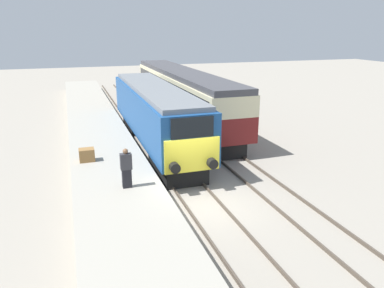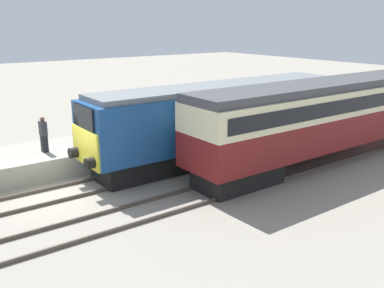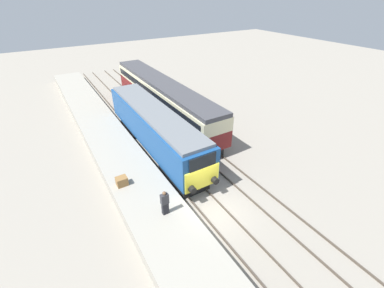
{
  "view_description": "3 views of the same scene",
  "coord_description": "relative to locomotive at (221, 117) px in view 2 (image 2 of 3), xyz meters",
  "views": [
    {
      "loc": [
        -4.8,
        -13.19,
        6.98
      ],
      "look_at": [
        0.0,
        1.28,
        2.24
      ],
      "focal_mm": 35.0,
      "sensor_mm": 36.0,
      "label": 1
    },
    {
      "loc": [
        15.77,
        -5.02,
        6.58
      ],
      "look_at": [
        1.7,
        5.28,
        1.6
      ],
      "focal_mm": 40.0,
      "sensor_mm": 36.0,
      "label": 2
    },
    {
      "loc": [
        -7.04,
        -9.15,
        11.9
      ],
      "look_at": [
        1.7,
        5.28,
        1.6
      ],
      "focal_mm": 24.0,
      "sensor_mm": 36.0,
      "label": 3
    }
  ],
  "objects": [
    {
      "name": "person_on_platform",
      "position": [
        -2.95,
        -7.82,
        -0.32
      ],
      "size": [
        0.44,
        0.26,
        1.6
      ],
      "color": "black",
      "rests_on": "platform_left"
    },
    {
      "name": "rails_far_track",
      "position": [
        3.4,
        -3.31,
        -2.02
      ],
      "size": [
        1.5,
        60.0,
        0.14
      ],
      "color": "#4C4238",
      "rests_on": "ground_plane"
    },
    {
      "name": "luggage_crate",
      "position": [
        -4.26,
        -4.18,
        -0.82
      ],
      "size": [
        0.7,
        0.56,
        0.6
      ],
      "color": "olive",
      "rests_on": "platform_left"
    },
    {
      "name": "rails_near_track",
      "position": [
        0.0,
        -3.31,
        -2.02
      ],
      "size": [
        1.51,
        60.0,
        0.14
      ],
      "color": "#4C4238",
      "rests_on": "ground_plane"
    },
    {
      "name": "platform_left",
      "position": [
        -3.3,
        -0.31,
        -1.6
      ],
      "size": [
        3.5,
        50.0,
        0.98
      ],
      "color": "#9E998C",
      "rests_on": "ground_plane"
    },
    {
      "name": "passenger_carriage",
      "position": [
        3.4,
        5.59,
        0.31
      ],
      "size": [
        2.75,
        19.41,
        3.94
      ],
      "color": "black",
      "rests_on": "ground_plane"
    },
    {
      "name": "locomotive",
      "position": [
        0.0,
        0.0,
        0.0
      ],
      "size": [
        2.7,
        14.58,
        3.72
      ],
      "color": "black",
      "rests_on": "ground_plane"
    },
    {
      "name": "ground_plane",
      "position": [
        0.0,
        -8.31,
        -2.09
      ],
      "size": [
        120.0,
        120.0,
        0.0
      ],
      "primitive_type": "plane",
      "color": "gray"
    }
  ]
}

